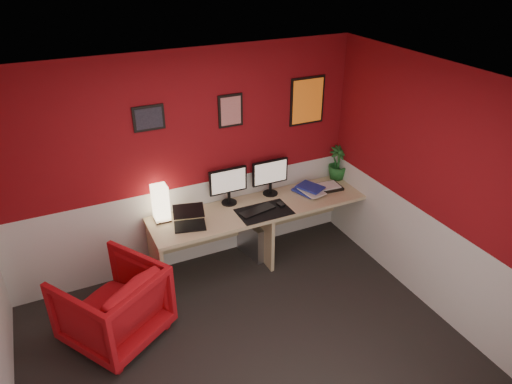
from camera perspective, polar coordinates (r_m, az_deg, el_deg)
name	(u,v)px	position (r m, az deg, el deg)	size (l,w,h in m)	color
ground	(253,362)	(4.59, -0.34, -19.91)	(4.00, 3.50, 0.01)	black
ceiling	(252,97)	(3.19, -0.48, 11.47)	(4.00, 3.50, 0.01)	white
wall_back	(185,166)	(5.18, -8.62, 3.19)	(4.00, 0.01, 2.50)	maroon
wall_right	(442,198)	(4.82, 21.70, -0.68)	(0.01, 3.50, 2.50)	maroon
wainscot_back	(190,224)	(5.53, -8.05, -3.87)	(4.00, 0.01, 1.00)	silver
wainscot_right	(428,262)	(5.20, 20.19, -7.93)	(0.01, 3.50, 1.00)	silver
desk	(262,233)	(5.57, 0.70, -4.96)	(2.60, 0.65, 0.73)	tan
shoji_lamp	(161,204)	(5.12, -11.50, -1.46)	(0.16, 0.16, 0.40)	#FFE5B2
laptop	(189,218)	(5.00, -8.10, -3.11)	(0.33, 0.23, 0.22)	black
monitor_left	(229,181)	(5.31, -3.36, 1.37)	(0.45, 0.06, 0.58)	black
monitor_right	(271,172)	(5.50, 1.79, 2.43)	(0.45, 0.06, 0.58)	black
desk_mat	(264,212)	(5.27, 1.00, -2.39)	(0.60, 0.38, 0.01)	black
keyboard	(257,210)	(5.26, 0.17, -2.26)	(0.42, 0.14, 0.02)	black
mouse	(281,205)	(5.37, 3.01, -1.54)	(0.06, 0.10, 0.03)	black
book_bottom	(300,194)	(5.62, 5.40, -0.29)	(0.23, 0.30, 0.03)	navy
book_middle	(304,194)	(5.58, 5.90, -0.23)	(0.22, 0.30, 0.02)	silver
book_top	(305,191)	(5.60, 5.97, 0.14)	(0.22, 0.30, 0.03)	navy
zen_tray	(327,187)	(5.81, 8.58, 0.56)	(0.35, 0.25, 0.03)	black
potted_plant	(338,163)	(6.00, 9.90, 3.49)	(0.24, 0.24, 0.43)	#19591E
pc_tower	(254,238)	(5.73, -0.25, -5.62)	(0.20, 0.45, 0.45)	#99999E
armchair	(113,305)	(4.75, -17.01, -12.96)	(0.82, 0.85, 0.77)	#B30A10
art_left	(149,118)	(4.87, -12.90, 8.75)	(0.32, 0.02, 0.26)	black
art_center	(230,111)	(5.13, -3.12, 9.84)	(0.28, 0.02, 0.36)	red
art_right	(307,101)	(5.55, 6.24, 10.95)	(0.44, 0.02, 0.56)	orange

